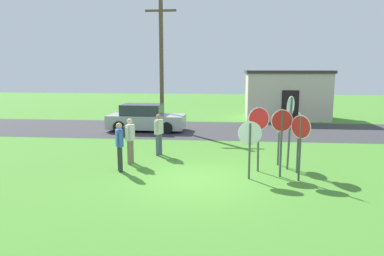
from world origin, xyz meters
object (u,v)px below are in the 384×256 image
(stop_sign_rear_left, at_px, (290,121))
(parked_car_on_street, at_px, (146,119))
(stop_sign_leaning_right, at_px, (250,140))
(stop_sign_rear_right, at_px, (279,129))
(person_on_left, at_px, (120,144))
(utility_pole, at_px, (161,62))
(stop_sign_nearest, at_px, (282,131))
(stop_sign_far_back, at_px, (300,137))
(stop_sign_low_front, at_px, (299,132))
(stop_sign_center_cluster, at_px, (259,128))
(person_near_signs, at_px, (159,132))
(person_in_blue, at_px, (130,137))

(stop_sign_rear_left, bearing_deg, parked_car_on_street, 132.26)
(stop_sign_leaning_right, height_order, stop_sign_rear_right, stop_sign_rear_right)
(stop_sign_rear_left, distance_m, person_on_left, 5.90)
(parked_car_on_street, bearing_deg, utility_pole, 59.24)
(stop_sign_leaning_right, distance_m, stop_sign_nearest, 1.11)
(stop_sign_far_back, relative_size, stop_sign_low_front, 1.01)
(stop_sign_leaning_right, distance_m, stop_sign_rear_left, 1.97)
(stop_sign_center_cluster, xyz_separation_m, stop_sign_low_front, (1.31, -0.11, -0.11))
(parked_car_on_street, height_order, stop_sign_far_back, stop_sign_far_back)
(stop_sign_center_cluster, height_order, person_near_signs, stop_sign_center_cluster)
(parked_car_on_street, bearing_deg, stop_sign_leaning_right, -58.47)
(parked_car_on_street, bearing_deg, stop_sign_rear_left, -47.74)
(stop_sign_rear_right, bearing_deg, stop_sign_low_front, -62.82)
(stop_sign_far_back, bearing_deg, stop_sign_center_cluster, 140.28)
(parked_car_on_street, xyz_separation_m, person_near_signs, (1.88, -5.80, 0.26))
(parked_car_on_street, distance_m, stop_sign_far_back, 11.21)
(stop_sign_nearest, distance_m, person_in_blue, 5.49)
(stop_sign_far_back, xyz_separation_m, stop_sign_rear_left, (-0.12, 1.31, 0.31))
(person_on_left, bearing_deg, stop_sign_leaning_right, -6.00)
(stop_sign_nearest, bearing_deg, stop_sign_leaning_right, -161.55)
(stop_sign_leaning_right, height_order, stop_sign_center_cluster, stop_sign_center_cluster)
(stop_sign_leaning_right, xyz_separation_m, stop_sign_rear_right, (1.15, 1.83, 0.09))
(utility_pole, relative_size, parked_car_on_street, 1.70)
(stop_sign_leaning_right, distance_m, stop_sign_center_cluster, 1.04)
(parked_car_on_street, relative_size, stop_sign_far_back, 2.08)
(stop_sign_nearest, xyz_separation_m, person_near_signs, (-4.51, 2.60, -0.56))
(parked_car_on_street, relative_size, stop_sign_nearest, 1.96)
(person_in_blue, bearing_deg, stop_sign_far_back, -15.07)
(stop_sign_rear_left, xyz_separation_m, person_on_left, (-5.79, -0.81, -0.78))
(stop_sign_rear_left, bearing_deg, stop_sign_leaning_right, -138.41)
(utility_pole, xyz_separation_m, stop_sign_center_cluster, (4.98, -9.02, -2.35))
(stop_sign_leaning_right, height_order, stop_sign_nearest, stop_sign_nearest)
(stop_sign_rear_left, relative_size, person_in_blue, 1.53)
(stop_sign_low_front, bearing_deg, parked_car_on_street, 131.61)
(parked_car_on_street, xyz_separation_m, stop_sign_far_back, (6.91, -8.79, 0.73))
(parked_car_on_street, bearing_deg, stop_sign_rear_right, -46.72)
(stop_sign_far_back, relative_size, person_on_left, 1.24)
(stop_sign_center_cluster, bearing_deg, stop_sign_rear_left, 16.16)
(person_near_signs, bearing_deg, stop_sign_center_cluster, -27.49)
(person_in_blue, bearing_deg, stop_sign_low_front, -6.62)
(parked_car_on_street, distance_m, stop_sign_rear_left, 10.16)
(stop_sign_nearest, distance_m, stop_sign_rear_left, 1.04)
(stop_sign_rear_left, bearing_deg, person_on_left, -172.06)
(utility_pole, relative_size, stop_sign_nearest, 3.33)
(utility_pole, xyz_separation_m, stop_sign_nearest, (5.66, -9.64, -2.36))
(utility_pole, distance_m, stop_sign_far_back, 12.03)
(stop_sign_leaning_right, xyz_separation_m, stop_sign_rear_left, (1.43, 1.27, 0.47))
(stop_sign_leaning_right, xyz_separation_m, stop_sign_low_front, (1.66, 0.84, 0.15))
(parked_car_on_street, distance_m, stop_sign_rear_right, 9.52)
(stop_sign_leaning_right, relative_size, stop_sign_rear_right, 0.94)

